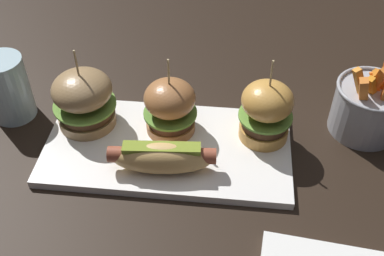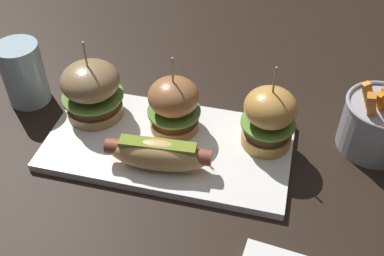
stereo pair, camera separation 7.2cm
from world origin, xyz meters
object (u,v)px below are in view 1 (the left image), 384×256
Objects in this scene: hot_dog at (164,157)px; slider_right at (266,111)px; slider_left at (84,99)px; water_glass at (8,88)px; platter_main at (168,147)px; fries_bucket at (368,107)px; slider_center at (170,107)px.

slider_right is (0.15, 0.09, 0.03)m from hot_dog.
water_glass is (-0.14, 0.02, -0.01)m from slider_left.
platter_main is 0.17m from slider_right.
fries_bucket reaches higher than water_glass.
slider_right reaches higher than slider_left.
hot_dog is at bearing -156.34° from fries_bucket.
slider_center is (0.00, 0.04, 0.06)m from platter_main.
fries_bucket is (0.17, 0.05, -0.02)m from slider_right.
hot_dog is 0.35m from fries_bucket.
fries_bucket is at bearing 23.66° from hot_dog.
hot_dog is 0.17m from slider_left.
slider_left is 0.14m from water_glass.
slider_right is at bearing -163.80° from fries_bucket.
water_glass is at bearing 176.74° from slider_right.
water_glass is (-0.43, 0.02, -0.01)m from slider_right.
slider_center is 0.94× the size of slider_right.
fries_bucket is 0.61m from water_glass.
platter_main is at bearing -90.94° from slider_center.
fries_bucket reaches higher than platter_main.
slider_left is at bearing -174.12° from fries_bucket.
fries_bucket reaches higher than hot_dog.
platter_main is at bearing -164.93° from fries_bucket.
slider_left is 0.14m from slider_center.
platter_main is at bearing -166.20° from slider_right.
slider_left is at bearing 164.60° from platter_main.
slider_left reaches higher than platter_main.
slider_right is at bearing -3.26° from water_glass.
slider_center reaches higher than hot_dog.
platter_main is 0.06m from hot_dog.
slider_left is 0.47m from fries_bucket.
slider_right is (0.15, -0.00, 0.00)m from slider_center.
water_glass is at bearing 170.57° from slider_left.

